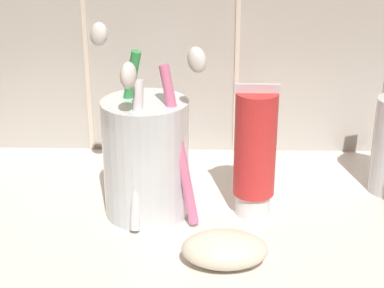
{
  "coord_description": "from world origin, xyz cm",
  "views": [
    {
      "loc": [
        -1.49,
        -50.9,
        31.75
      ],
      "look_at": [
        -2.86,
        1.19,
        9.79
      ],
      "focal_mm": 60.0,
      "sensor_mm": 36.0,
      "label": 1
    }
  ],
  "objects": [
    {
      "name": "sink_counter",
      "position": [
        0.0,
        0.0,
        1.0
      ],
      "size": [
        66.68,
        36.93,
        2.0
      ],
      "primitive_type": "cube",
      "color": "silver",
      "rests_on": "ground"
    },
    {
      "name": "toothbrush_cup",
      "position": [
        -7.15,
        2.89,
        7.85
      ],
      "size": [
        11.36,
        9.23,
        17.87
      ],
      "color": "silver",
      "rests_on": "sink_counter"
    },
    {
      "name": "toothpaste_tube",
      "position": [
        2.86,
        2.97,
        8.31
      ],
      "size": [
        4.06,
        3.86,
        12.82
      ],
      "color": "white",
      "rests_on": "sink_counter"
    },
    {
      "name": "soap_bar",
      "position": [
        -0.44,
        -5.76,
        3.36
      ],
      "size": [
        7.12,
        4.86,
        2.72
      ],
      "primitive_type": "ellipsoid",
      "color": "silver",
      "rests_on": "sink_counter"
    }
  ]
}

